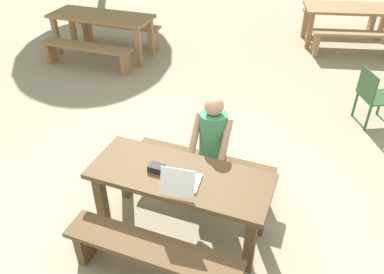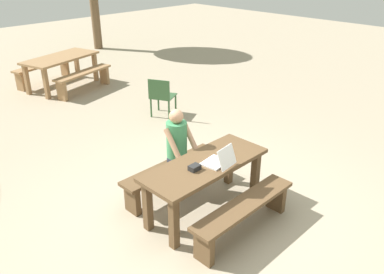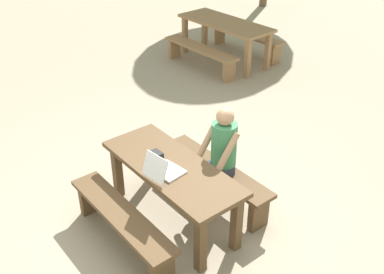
{
  "view_description": "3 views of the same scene",
  "coord_description": "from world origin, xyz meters",
  "px_view_note": "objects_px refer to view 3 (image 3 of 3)",
  "views": [
    {
      "loc": [
        1.06,
        -2.43,
        2.95
      ],
      "look_at": [
        0.02,
        0.25,
        0.95
      ],
      "focal_mm": 35.97,
      "sensor_mm": 36.0,
      "label": 1
    },
    {
      "loc": [
        -3.03,
        -2.81,
        3.03
      ],
      "look_at": [
        0.02,
        0.25,
        0.95
      ],
      "focal_mm": 36.69,
      "sensor_mm": 36.0,
      "label": 2
    },
    {
      "loc": [
        3.03,
        -2.18,
        3.31
      ],
      "look_at": [
        0.02,
        0.25,
        0.95
      ],
      "focal_mm": 42.13,
      "sensor_mm": 36.0,
      "label": 3
    }
  ],
  "objects_px": {
    "laptop": "(163,170)",
    "picnic_table_mid": "(225,28)",
    "small_pouch": "(156,155)",
    "person_seated": "(221,152)",
    "picnic_table_front": "(172,175)"
  },
  "relations": [
    {
      "from": "picnic_table_mid",
      "to": "picnic_table_front",
      "type": "bearing_deg",
      "value": -51.09
    },
    {
      "from": "picnic_table_front",
      "to": "person_seated",
      "type": "height_order",
      "value": "person_seated"
    },
    {
      "from": "picnic_table_front",
      "to": "small_pouch",
      "type": "distance_m",
      "value": 0.27
    },
    {
      "from": "small_pouch",
      "to": "picnic_table_front",
      "type": "bearing_deg",
      "value": 8.18
    },
    {
      "from": "picnic_table_front",
      "to": "laptop",
      "type": "bearing_deg",
      "value": -64.23
    },
    {
      "from": "laptop",
      "to": "picnic_table_mid",
      "type": "distance_m",
      "value": 4.84
    },
    {
      "from": "laptop",
      "to": "person_seated",
      "type": "distance_m",
      "value": 0.74
    },
    {
      "from": "small_pouch",
      "to": "picnic_table_mid",
      "type": "xyz_separation_m",
      "value": [
        -2.83,
        3.57,
        -0.08
      ]
    },
    {
      "from": "laptop",
      "to": "person_seated",
      "type": "bearing_deg",
      "value": -98.93
    },
    {
      "from": "person_seated",
      "to": "laptop",
      "type": "bearing_deg",
      "value": -92.08
    },
    {
      "from": "picnic_table_mid",
      "to": "person_seated",
      "type": "bearing_deg",
      "value": -45.04
    },
    {
      "from": "small_pouch",
      "to": "person_seated",
      "type": "distance_m",
      "value": 0.69
    },
    {
      "from": "small_pouch",
      "to": "person_seated",
      "type": "relative_size",
      "value": 0.11
    },
    {
      "from": "person_seated",
      "to": "picnic_table_mid",
      "type": "xyz_separation_m",
      "value": [
        -3.16,
        2.96,
        -0.03
      ]
    },
    {
      "from": "small_pouch",
      "to": "person_seated",
      "type": "xyz_separation_m",
      "value": [
        0.32,
        0.61,
        -0.05
      ]
    }
  ]
}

